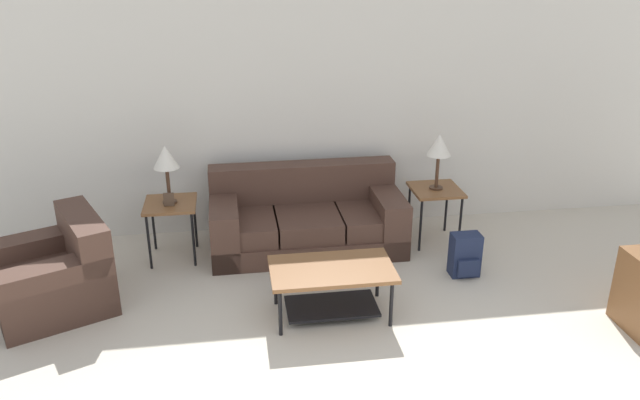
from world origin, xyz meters
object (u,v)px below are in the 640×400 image
armchair (55,276)px  coffee_table (332,280)px  table_lamp_right (439,147)px  backpack (465,255)px  side_table_right (436,194)px  couch (306,220)px  side_table_left (171,209)px  table_lamp_left (166,159)px

armchair → coffee_table: (2.35, -0.50, 0.05)m
table_lamp_right → backpack: 1.15m
armchair → side_table_right: 3.75m
side_table_right → table_lamp_right: 0.52m
couch → side_table_left: bearing=-177.2°
couch → table_lamp_right: table_lamp_right is taller
couch → side_table_right: bearing=-2.8°
armchair → coffee_table: armchair is taller
armchair → table_lamp_right: table_lamp_right is taller
armchair → side_table_right: bearing=12.2°
couch → backpack: size_ratio=4.67×
table_lamp_left → side_table_left: bearing=-33.7°
coffee_table → table_lamp_left: bearing=137.4°
coffee_table → table_lamp_left: 2.04m
coffee_table → side_table_right: size_ratio=1.73×
couch → side_table_left: size_ratio=3.30×
coffee_table → side_table_right: side_table_right is taller
armchair → side_table_right: size_ratio=2.05×
side_table_right → table_lamp_right: bearing=45.0°
side_table_right → table_lamp_right: (0.00, 0.00, 0.52)m
coffee_table → table_lamp_right: table_lamp_right is taller
armchair → table_lamp_left: table_lamp_left is taller
couch → table_lamp_right: bearing=-2.8°
armchair → table_lamp_left: bearing=39.9°
coffee_table → side_table_left: (-1.40, 1.29, 0.20)m
armchair → table_lamp_right: (3.66, 0.79, 0.77)m
armchair → table_lamp_right: size_ratio=2.10×
armchair → table_lamp_left: size_ratio=2.10×
table_lamp_right → table_lamp_left: bearing=180.0°
side_table_right → table_lamp_right: table_lamp_right is taller
side_table_right → coffee_table: bearing=-135.5°
couch → armchair: 2.46m
table_lamp_left → table_lamp_right: (2.72, 0.00, 0.00)m
armchair → coffee_table: size_ratio=1.18×
table_lamp_left → coffee_table: bearing=-42.6°
side_table_left → armchair: bearing=-140.1°
coffee_table → side_table_left: size_ratio=1.73×
coffee_table → couch: bearing=91.9°
couch → backpack: 1.66m
table_lamp_left → table_lamp_right: same height
coffee_table → side_table_left: side_table_left is taller
coffee_table → side_table_right: 1.85m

